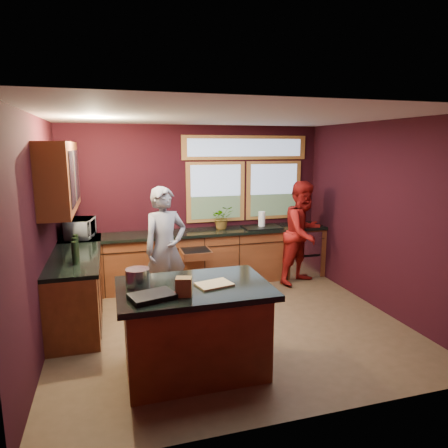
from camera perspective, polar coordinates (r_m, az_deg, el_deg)
name	(u,v)px	position (r m, az deg, el deg)	size (l,w,h in m)	color
floor	(229,324)	(5.52, 0.77, -14.06)	(4.50, 4.50, 0.00)	brown
room_shell	(178,189)	(5.21, -6.55, 4.98)	(4.52, 4.02, 2.71)	black
back_counter	(212,256)	(6.95, -1.73, -4.64)	(4.50, 0.64, 0.93)	#562914
left_counter	(77,284)	(5.96, -20.21, -8.02)	(0.64, 2.30, 0.93)	#562914
island	(195,328)	(4.31, -4.22, -14.59)	(1.55, 1.05, 0.95)	#562914
person_grey	(165,249)	(5.78, -8.37, -3.57)	(0.65, 0.43, 1.79)	slate
person_red	(303,233)	(6.96, 11.24, -1.24)	(0.86, 0.67, 1.77)	maroon
microwave	(80,228)	(6.62, -19.83, -0.59)	(0.55, 0.37, 0.31)	#999999
potted_plant	(222,218)	(6.90, -0.27, 0.93)	(0.36, 0.31, 0.40)	#999999
paper_towel	(262,219)	(7.09, 5.42, 0.66)	(0.12, 0.12, 0.28)	white
cutting_board	(214,284)	(4.13, -1.42, -8.61)	(0.35, 0.25, 0.02)	tan
stock_pot	(138,277)	(4.18, -12.23, -7.46)	(0.24, 0.24, 0.18)	#B3B2B7
paper_bag	(184,287)	(3.84, -5.77, -8.90)	(0.15, 0.12, 0.18)	brown
black_tray	(152,296)	(3.83, -10.24, -10.14)	(0.40, 0.28, 0.05)	black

